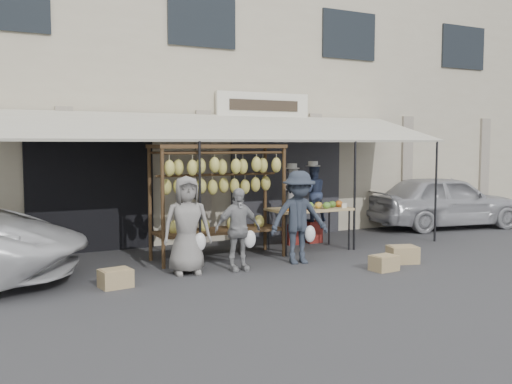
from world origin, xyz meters
TOP-DOWN VIEW (x-y plane):
  - ground_plane at (0.00, 0.00)m, footprint 90.00×90.00m
  - shophouse at (-0.00, 6.50)m, footprint 24.00×6.15m
  - awning at (0.01, 2.28)m, footprint 10.00×2.35m
  - banana_rack at (-0.44, 1.55)m, footprint 2.60×0.90m
  - produce_table at (1.62, 1.50)m, footprint 1.70×0.90m
  - vendor_left at (1.67, 2.35)m, footprint 0.49×0.34m
  - vendor_right at (2.21, 2.33)m, footprint 0.73×0.63m
  - customer_left at (-1.45, 0.63)m, footprint 0.91×0.67m
  - customer_mid at (-0.55, 0.48)m, footprint 0.87×0.38m
  - customer_right at (0.73, 0.50)m, footprint 1.22×0.83m
  - stool_left at (1.67, 2.35)m, footprint 0.42×0.42m
  - stool_right at (2.21, 2.33)m, footprint 0.35×0.35m
  - crate_near_a at (1.75, -0.73)m, footprint 0.48×0.38m
  - crate_near_b at (2.50, -0.36)m, footprint 0.63×0.54m
  - crate_far at (-2.78, 0.25)m, footprint 0.52×0.43m
  - sedan at (6.65, 2.68)m, footprint 4.43×2.40m

SIDE VIEW (x-z plane):
  - ground_plane at x=0.00m, z-range 0.00..0.00m
  - crate_near_a at x=1.75m, z-range 0.00..0.27m
  - crate_far at x=-2.78m, z-range 0.00..0.29m
  - crate_near_b at x=2.50m, z-range 0.00..0.32m
  - stool_left at x=1.67m, z-range 0.00..0.46m
  - stool_right at x=2.21m, z-range 0.00..0.49m
  - sedan at x=6.65m, z-range 0.00..1.43m
  - customer_mid at x=-0.55m, z-range 0.00..1.47m
  - customer_left at x=-1.45m, z-range 0.00..1.70m
  - customer_right at x=0.73m, z-range 0.00..1.75m
  - produce_table at x=1.62m, z-range 0.36..1.40m
  - vendor_left at x=1.67m, z-range 0.46..1.74m
  - vendor_right at x=2.21m, z-range 0.49..1.78m
  - banana_rack at x=-0.44m, z-range 0.46..2.69m
  - awning at x=0.01m, z-range 1.12..4.03m
  - shophouse at x=0.00m, z-range 0.00..7.30m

